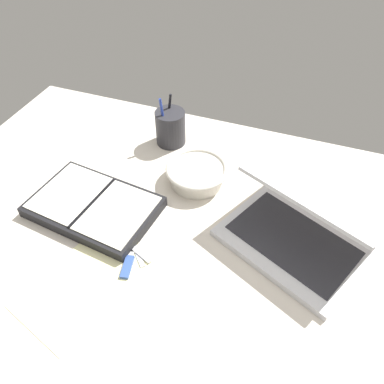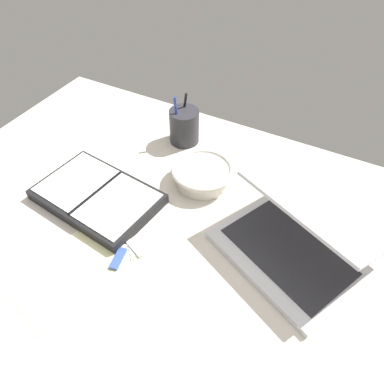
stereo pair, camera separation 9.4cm
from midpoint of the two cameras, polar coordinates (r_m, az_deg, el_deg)
desk_top at (r=97.05cm, az=-1.55°, el=-5.53°), size 140.00×100.00×2.00cm
laptop at (r=92.08cm, az=18.90°, el=-6.61°), size 42.86×42.40×17.18cm
bowl at (r=105.18cm, az=4.20°, el=2.62°), size 17.66×17.66×5.52cm
pen_cup at (r=118.54cm, az=1.11°, el=9.91°), size 9.29×9.29×16.36cm
planner at (r=102.84cm, az=-11.72°, el=-0.80°), size 34.63×24.75×3.45cm
scissors at (r=95.22cm, az=-7.57°, el=-6.15°), size 12.31×10.28×0.80cm
paper_sheet_front at (r=91.36cm, az=-14.20°, el=-11.10°), size 26.17×33.96×0.16cm
usb_drive at (r=90.35cm, az=-8.16°, el=-10.09°), size 3.20×7.38×1.00cm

